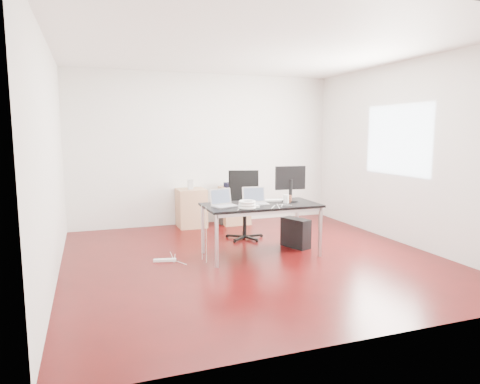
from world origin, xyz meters
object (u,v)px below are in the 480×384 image
object	(u,v)px
desk	(261,208)
filing_cabinet_left	(191,208)
filing_cabinet_right	(234,205)
pc_tower	(296,233)
office_chair	(244,201)

from	to	relation	value
desk	filing_cabinet_left	size ratio (longest dim) A/B	2.29
desk	filing_cabinet_right	distance (m)	2.17
filing_cabinet_right	pc_tower	bearing A→B (deg)	-80.27
filing_cabinet_right	pc_tower	distance (m)	1.94
office_chair	filing_cabinet_left	size ratio (longest dim) A/B	1.54
desk	office_chair	world-z (taller)	office_chair
filing_cabinet_left	filing_cabinet_right	xyz separation A→B (m)	(0.84, 0.00, 0.00)
pc_tower	filing_cabinet_left	bearing A→B (deg)	100.14
filing_cabinet_left	filing_cabinet_right	world-z (taller)	same
desk	filing_cabinet_right	world-z (taller)	desk
desk	pc_tower	bearing A→B (deg)	17.44
office_chair	filing_cabinet_left	xyz separation A→B (m)	(-0.63, 1.10, -0.26)
filing_cabinet_left	pc_tower	xyz separation A→B (m)	(1.16, -1.91, -0.13)
desk	filing_cabinet_left	bearing A→B (deg)	103.50
desk	filing_cabinet_right	xyz separation A→B (m)	(0.33, 2.12, -0.33)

